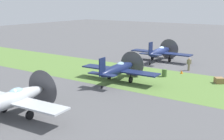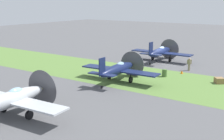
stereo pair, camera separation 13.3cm
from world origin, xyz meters
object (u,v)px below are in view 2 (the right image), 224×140
(ground_crew_chief, at_px, (189,64))
(airplane_lead, at_px, (161,52))
(airplane_trail, at_px, (11,99))
(fuel_drum, at_px, (164,73))
(supply_crate, at_px, (219,80))
(runway_marker_cone, at_px, (182,72))
(airplane_wingman, at_px, (118,69))

(ground_crew_chief, bearing_deg, airplane_lead, -71.88)
(airplane_trail, distance_m, ground_crew_chief, 24.03)
(ground_crew_chief, distance_m, fuel_drum, 4.96)
(airplane_lead, xyz_separation_m, airplane_trail, (0.07, -26.93, 0.04))
(ground_crew_chief, relative_size, fuel_drum, 1.92)
(airplane_lead, relative_size, airplane_trail, 0.97)
(airplane_trail, relative_size, fuel_drum, 11.02)
(airplane_trail, xyz_separation_m, supply_crate, (10.73, 19.27, -1.16))
(runway_marker_cone, bearing_deg, airplane_wingman, -120.97)
(airplane_trail, height_order, ground_crew_chief, airplane_trail)
(ground_crew_chief, height_order, runway_marker_cone, ground_crew_chief)
(airplane_wingman, relative_size, supply_crate, 10.60)
(fuel_drum, distance_m, supply_crate, 6.32)
(airplane_wingman, bearing_deg, runway_marker_cone, 57.07)
(airplane_lead, bearing_deg, ground_crew_chief, -31.70)
(airplane_lead, bearing_deg, airplane_trail, -89.87)
(fuel_drum, bearing_deg, airplane_wingman, -124.00)
(runway_marker_cone, bearing_deg, fuel_drum, -114.55)
(ground_crew_chief, bearing_deg, supply_crate, 100.49)
(airplane_lead, relative_size, fuel_drum, 10.65)
(airplane_lead, relative_size, runway_marker_cone, 21.78)
(ground_crew_chief, relative_size, runway_marker_cone, 3.93)
(fuel_drum, height_order, runway_marker_cone, fuel_drum)
(airplane_trail, relative_size, runway_marker_cone, 22.53)
(airplane_trail, relative_size, supply_crate, 11.02)
(supply_crate, bearing_deg, airplane_wingman, -149.33)
(airplane_wingman, height_order, fuel_drum, airplane_wingman)
(airplane_lead, relative_size, ground_crew_chief, 5.54)
(airplane_trail, bearing_deg, ground_crew_chief, 72.41)
(airplane_wingman, height_order, airplane_trail, airplane_trail)
(airplane_lead, xyz_separation_m, runway_marker_cone, (5.72, -5.76, -1.22))
(airplane_lead, height_order, airplane_trail, airplane_trail)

